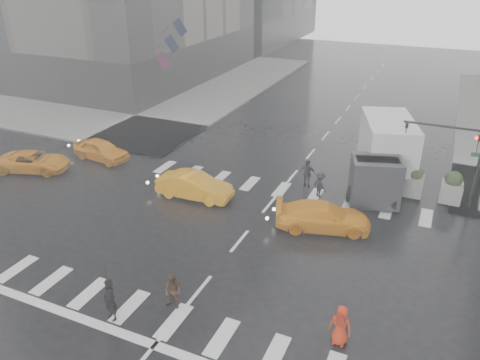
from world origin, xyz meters
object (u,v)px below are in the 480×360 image
at_px(pedestrian_brown, 173,291).
at_px(pedestrian_orange, 341,325).
at_px(taxi_front, 101,150).
at_px(box_truck, 384,154).
at_px(traffic_signal_pole, 460,150).
at_px(taxi_mid, 194,186).

distance_m(pedestrian_brown, pedestrian_orange, 6.34).
relative_size(taxi_front, box_truck, 0.57).
relative_size(traffic_signal_pole, taxi_front, 1.11).
relative_size(pedestrian_orange, box_truck, 0.22).
bearing_deg(taxi_mid, box_truck, -60.11).
xyz_separation_m(pedestrian_brown, taxi_front, (-12.12, 10.67, -0.07)).
xyz_separation_m(pedestrian_orange, box_truck, (-0.73, 13.53, 1.22)).
bearing_deg(pedestrian_orange, taxi_mid, 147.28).
bearing_deg(box_truck, taxi_mid, -165.17).
xyz_separation_m(taxi_front, box_truck, (17.68, 3.63, 1.34)).
bearing_deg(traffic_signal_pole, pedestrian_orange, -104.00).
height_order(traffic_signal_pole, taxi_front, traffic_signal_pole).
bearing_deg(pedestrian_orange, box_truck, 97.64).
distance_m(pedestrian_brown, taxi_mid, 9.21).
xyz_separation_m(pedestrian_brown, taxi_mid, (-3.75, 8.41, -0.04)).
xyz_separation_m(traffic_signal_pole, taxi_front, (-21.54, -2.65, -2.53)).
relative_size(pedestrian_orange, taxi_mid, 0.37).
bearing_deg(taxi_mid, pedestrian_brown, -158.37).
distance_m(pedestrian_orange, box_truck, 13.60).
height_order(traffic_signal_pole, taxi_mid, traffic_signal_pole).
bearing_deg(box_truck, traffic_signal_pole, -31.68).
bearing_deg(box_truck, pedestrian_brown, -128.73).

